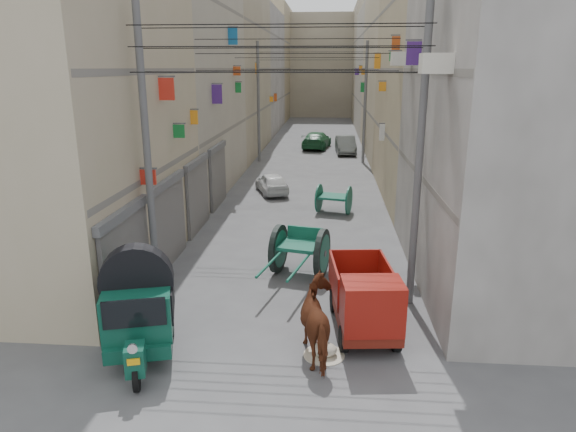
# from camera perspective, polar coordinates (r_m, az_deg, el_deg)

# --- Properties ---
(building_row_left) EXTENTS (8.00, 62.00, 14.00)m
(building_row_left) POSITION_cam_1_polar(r_m,az_deg,el_deg) (42.49, -8.31, 16.20)
(building_row_left) COLOR tan
(building_row_left) RESTS_ON ground
(building_row_right) EXTENTS (8.00, 62.00, 14.00)m
(building_row_right) POSITION_cam_1_polar(r_m,az_deg,el_deg) (42.01, 14.39, 15.88)
(building_row_right) COLOR #A49E9A
(building_row_right) RESTS_ON ground
(end_cap_building) EXTENTS (22.00, 10.00, 13.00)m
(end_cap_building) POSITION_cam_1_polar(r_m,az_deg,el_deg) (73.35, 3.78, 16.27)
(end_cap_building) COLOR #9F957D
(end_cap_building) RESTS_ON ground
(shutters_left) EXTENTS (0.18, 14.40, 2.88)m
(shutters_left) POSITION_cam_1_polar(r_m,az_deg,el_deg) (19.08, -11.34, 1.22)
(shutters_left) COLOR #4D4D52
(shutters_left) RESTS_ON ground
(signboards) EXTENTS (8.22, 40.52, 5.67)m
(signboards) POSITION_cam_1_polar(r_m,az_deg,el_deg) (29.17, 2.11, 10.48)
(signboards) COLOR orange
(signboards) RESTS_ON ground
(ac_units) EXTENTS (0.70, 6.55, 3.35)m
(ac_units) POSITION_cam_1_polar(r_m,az_deg,el_deg) (15.23, 14.45, 19.92)
(ac_units) COLOR beige
(ac_units) RESTS_ON ground
(utility_poles) EXTENTS (7.40, 22.20, 8.00)m
(utility_poles) POSITION_cam_1_polar(r_m,az_deg,el_deg) (24.48, 1.64, 10.74)
(utility_poles) COLOR #575759
(utility_poles) RESTS_ON ground
(overhead_cables) EXTENTS (7.40, 22.52, 1.12)m
(overhead_cables) POSITION_cam_1_polar(r_m,az_deg,el_deg) (21.78, 1.32, 17.36)
(overhead_cables) COLOR black
(overhead_cables) RESTS_ON ground
(auto_rickshaw) EXTENTS (2.10, 2.92, 1.98)m
(auto_rickshaw) POSITION_cam_1_polar(r_m,az_deg,el_deg) (12.12, -16.22, -9.64)
(auto_rickshaw) COLOR black
(auto_rickshaw) RESTS_ON ground
(tonga_cart) EXTENTS (2.04, 3.62, 1.54)m
(tonga_cart) POSITION_cam_1_polar(r_m,az_deg,el_deg) (16.13, 1.33, -3.80)
(tonga_cart) COLOR black
(tonga_cart) RESTS_ON ground
(mini_truck) EXTENTS (1.70, 3.24, 1.75)m
(mini_truck) POSITION_cam_1_polar(r_m,az_deg,el_deg) (12.62, 8.65, -9.73)
(mini_truck) COLOR black
(mini_truck) RESTS_ON ground
(second_cart) EXTENTS (1.71, 1.59, 1.28)m
(second_cart) POSITION_cam_1_polar(r_m,az_deg,el_deg) (23.07, 5.12, 1.97)
(second_cart) COLOR #135540
(second_cart) RESTS_ON ground
(feed_sack) EXTENTS (0.59, 0.47, 0.29)m
(feed_sack) POSITION_cam_1_polar(r_m,az_deg,el_deg) (12.07, 4.04, -14.58)
(feed_sack) COLOR beige
(feed_sack) RESTS_ON ground
(horse) EXTENTS (1.43, 2.20, 1.71)m
(horse) POSITION_cam_1_polar(r_m,az_deg,el_deg) (11.69, 3.80, -11.68)
(horse) COLOR maroon
(horse) RESTS_ON ground
(distant_car_white) EXTENTS (2.26, 3.42, 1.08)m
(distant_car_white) POSITION_cam_1_polar(r_m,az_deg,el_deg) (26.74, -1.82, 3.70)
(distant_car_white) COLOR silver
(distant_car_white) RESTS_ON ground
(distant_car_grey) EXTENTS (1.61, 4.05, 1.31)m
(distant_car_grey) POSITION_cam_1_polar(r_m,az_deg,el_deg) (39.67, 6.41, 7.86)
(distant_car_grey) COLOR #505552
(distant_car_grey) RESTS_ON ground
(distant_car_green) EXTENTS (2.53, 4.82, 1.33)m
(distant_car_green) POSITION_cam_1_polar(r_m,az_deg,el_deg) (42.03, 3.20, 8.42)
(distant_car_green) COLOR #1E5A32
(distant_car_green) RESTS_ON ground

